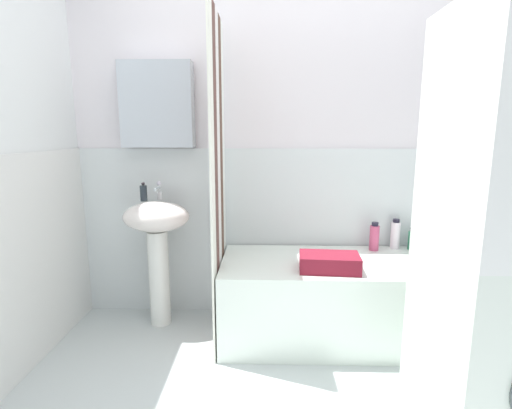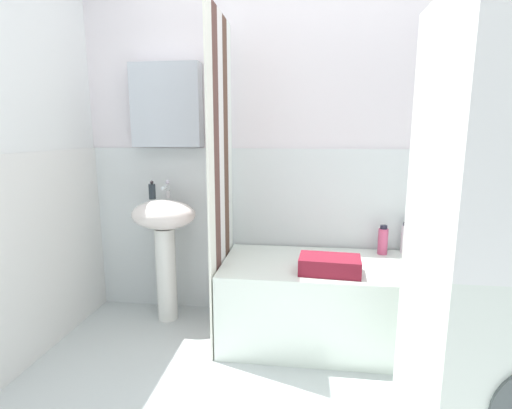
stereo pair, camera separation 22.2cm
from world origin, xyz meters
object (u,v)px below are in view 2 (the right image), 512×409
(sink, at_px, (164,233))
(towel_folded, at_px, (330,265))
(body_wash_bottle, at_px, (424,244))
(soap_dispenser, at_px, (152,191))
(lotion_bottle, at_px, (438,244))
(conditioner_bottle, at_px, (383,241))
(shampoo_bottle, at_px, (406,238))
(bathtub, at_px, (341,302))

(sink, xyz_separation_m, towel_folded, (1.10, -0.31, -0.07))
(body_wash_bottle, bearing_deg, towel_folded, -146.33)
(body_wash_bottle, bearing_deg, soap_dispenser, -177.44)
(lotion_bottle, bearing_deg, towel_folded, -149.57)
(sink, xyz_separation_m, conditioner_bottle, (1.47, 0.09, -0.03))
(sink, bearing_deg, shampoo_bottle, 4.90)
(body_wash_bottle, bearing_deg, shampoo_bottle, 166.49)
(soap_dispenser, relative_size, bathtub, 0.09)
(lotion_bottle, relative_size, body_wash_bottle, 1.07)
(soap_dispenser, bearing_deg, body_wash_bottle, 2.56)
(sink, xyz_separation_m, lotion_bottle, (1.83, 0.12, -0.04))
(bathtub, height_order, shampoo_bottle, shampoo_bottle)
(towel_folded, bearing_deg, conditioner_bottle, 47.34)
(sink, height_order, body_wash_bottle, sink)
(sink, distance_m, body_wash_bottle, 1.74)
(bathtub, height_order, conditioner_bottle, conditioner_bottle)
(sink, relative_size, bathtub, 0.58)
(sink, height_order, lotion_bottle, sink)
(bathtub, bearing_deg, shampoo_bottle, 32.69)
(bathtub, bearing_deg, soap_dispenser, 172.21)
(soap_dispenser, distance_m, conditioner_bottle, 1.59)
(lotion_bottle, xyz_separation_m, shampoo_bottle, (-0.20, 0.02, 0.02))
(shampoo_bottle, relative_size, conditioner_bottle, 1.07)
(body_wash_bottle, distance_m, conditioner_bottle, 0.27)
(soap_dispenser, bearing_deg, bathtub, -7.79)
(conditioner_bottle, bearing_deg, bathtub, -140.32)
(conditioner_bottle, bearing_deg, soap_dispenser, -177.82)
(bathtub, height_order, lotion_bottle, lotion_bottle)
(body_wash_bottle, bearing_deg, sink, -176.26)
(shampoo_bottle, bearing_deg, sink, -175.10)
(sink, distance_m, conditioner_bottle, 1.47)
(towel_folded, bearing_deg, lotion_bottle, 30.43)
(body_wash_bottle, xyz_separation_m, conditioner_bottle, (-0.27, -0.02, 0.02))
(sink, distance_m, soap_dispenser, 0.30)
(conditioner_bottle, bearing_deg, body_wash_bottle, 4.77)
(bathtub, bearing_deg, lotion_bottle, 22.07)
(body_wash_bottle, bearing_deg, lotion_bottle, 1.84)
(body_wash_bottle, distance_m, towel_folded, 0.77)
(sink, relative_size, conditioner_bottle, 4.38)
(soap_dispenser, xyz_separation_m, body_wash_bottle, (1.82, 0.08, -0.33))
(soap_dispenser, xyz_separation_m, lotion_bottle, (1.91, 0.08, -0.33))
(sink, xyz_separation_m, bathtub, (1.19, -0.14, -0.37))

